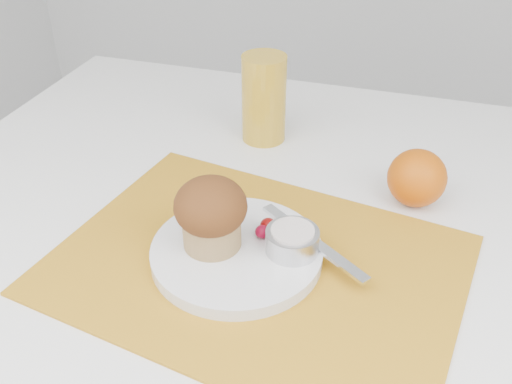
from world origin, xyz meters
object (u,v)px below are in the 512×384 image
(table, at_px, (310,372))
(juice_glass, at_px, (264,99))
(orange, at_px, (417,178))
(muffin, at_px, (211,213))
(plate, at_px, (237,252))

(table, relative_size, juice_glass, 8.34)
(table, relative_size, orange, 14.79)
(table, xyz_separation_m, muffin, (-0.11, -0.16, 0.44))
(table, bearing_deg, muffin, -124.59)
(table, bearing_deg, juice_glass, 131.59)
(table, height_order, juice_glass, juice_glass)
(plate, relative_size, muffin, 2.31)
(orange, relative_size, juice_glass, 0.56)
(table, height_order, orange, orange)
(table, distance_m, orange, 0.43)
(juice_glass, bearing_deg, table, -48.41)
(orange, distance_m, juice_glass, 0.28)
(orange, bearing_deg, table, -162.93)
(table, distance_m, plate, 0.42)
(juice_glass, bearing_deg, muffin, -85.03)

